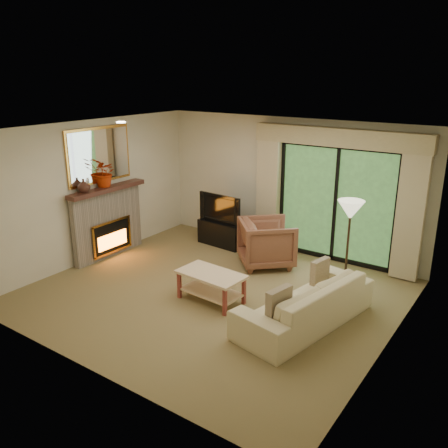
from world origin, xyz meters
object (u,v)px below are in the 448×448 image
Objects in this scene: armchair at (267,243)px; sofa at (305,302)px; media_console at (223,233)px; coffee_table at (211,287)px.

armchair is 2.16m from sofa.
media_console is 3.41m from sofa.
media_console is 1.36m from armchair.
media_console is 1.05× the size of armchair.
sofa is at bearing -179.13° from armchair.
armchair is at bearing -124.48° from sofa.
armchair is 0.91× the size of coffee_table.
media_console reaches higher than coffee_table.
media_console is at bearing -114.03° from sofa.
coffee_table is at bearing -55.02° from media_console.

